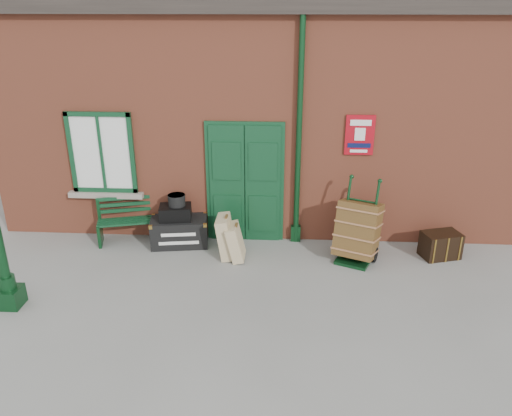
# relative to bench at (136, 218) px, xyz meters

# --- Properties ---
(ground) EXTENTS (80.00, 80.00, 0.00)m
(ground) POSITION_rel_bench_xyz_m (2.34, -1.32, -0.44)
(ground) COLOR gray
(ground) RESTS_ON ground
(station_building) EXTENTS (10.30, 4.30, 4.36)m
(station_building) POSITION_rel_bench_xyz_m (2.34, 2.18, 1.73)
(station_building) COLOR #AD5338
(station_building) RESTS_ON ground
(bench) EXTENTS (1.46, 0.77, 0.87)m
(bench) POSITION_rel_bench_xyz_m (0.00, 0.00, 0.00)
(bench) COLOR #103C20
(bench) RESTS_ON ground
(houdini_trunk) EXTENTS (1.10, 0.71, 0.51)m
(houdini_trunk) POSITION_rel_bench_xyz_m (0.84, -0.16, -0.18)
(houdini_trunk) COLOR black
(houdini_trunk) RESTS_ON ground
(strongbox) EXTENTS (0.62, 0.49, 0.26)m
(strongbox) POSITION_rel_bench_xyz_m (0.79, -0.16, 0.21)
(strongbox) COLOR black
(strongbox) RESTS_ON houdini_trunk
(hatbox) EXTENTS (0.35, 0.35, 0.21)m
(hatbox) POSITION_rel_bench_xyz_m (0.82, -0.13, 0.44)
(hatbox) COLOR black
(hatbox) RESTS_ON strongbox
(suitcase_back) EXTENTS (0.32, 0.53, 0.76)m
(suitcase_back) POSITION_rel_bench_xyz_m (1.75, -0.56, -0.06)
(suitcase_back) COLOR tan
(suitcase_back) RESTS_ON ground
(suitcase_front) EXTENTS (0.33, 0.47, 0.65)m
(suitcase_front) POSITION_rel_bench_xyz_m (1.93, -0.66, -0.11)
(suitcase_front) COLOR tan
(suitcase_front) RESTS_ON ground
(porter_trolley) EXTENTS (0.92, 0.95, 1.42)m
(porter_trolley) POSITION_rel_bench_xyz_m (4.04, -0.54, 0.12)
(porter_trolley) COLOR black
(porter_trolley) RESTS_ON ground
(dark_trunk) EXTENTS (0.73, 0.58, 0.46)m
(dark_trunk) POSITION_rel_bench_xyz_m (5.53, -0.36, -0.21)
(dark_trunk) COLOR black
(dark_trunk) RESTS_ON ground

